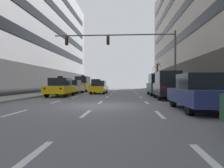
# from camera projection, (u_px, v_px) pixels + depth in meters

# --- Properties ---
(ground_plane) EXTENTS (120.00, 120.00, 0.00)m
(ground_plane) POSITION_uv_depth(u_px,v_px,m) (96.00, 106.00, 11.34)
(ground_plane) COLOR slate
(lane_stripe_l1_s3) EXTENTS (0.16, 2.00, 0.01)m
(lane_stripe_l1_s3) POSITION_uv_depth(u_px,v_px,m) (16.00, 113.00, 8.55)
(lane_stripe_l1_s3) COLOR silver
(lane_stripe_l1_s3) RESTS_ON ground
(lane_stripe_l1_s4) EXTENTS (0.16, 2.00, 0.01)m
(lane_stripe_l1_s4) POSITION_uv_depth(u_px,v_px,m) (56.00, 102.00, 13.53)
(lane_stripe_l1_s4) COLOR silver
(lane_stripe_l1_s4) RESTS_ON ground
(lane_stripe_l1_s5) EXTENTS (0.16, 2.00, 0.01)m
(lane_stripe_l1_s5) POSITION_uv_depth(u_px,v_px,m) (75.00, 97.00, 18.52)
(lane_stripe_l1_s5) COLOR silver
(lane_stripe_l1_s5) RESTS_ON ground
(lane_stripe_l1_s6) EXTENTS (0.16, 2.00, 0.01)m
(lane_stripe_l1_s6) POSITION_uv_depth(u_px,v_px,m) (85.00, 94.00, 23.51)
(lane_stripe_l1_s6) COLOR silver
(lane_stripe_l1_s6) RESTS_ON ground
(lane_stripe_l1_s7) EXTENTS (0.16, 2.00, 0.01)m
(lane_stripe_l1_s7) POSITION_uv_depth(u_px,v_px,m) (92.00, 92.00, 28.50)
(lane_stripe_l1_s7) COLOR silver
(lane_stripe_l1_s7) RESTS_ON ground
(lane_stripe_l1_s8) EXTENTS (0.16, 2.00, 0.01)m
(lane_stripe_l1_s8) POSITION_uv_depth(u_px,v_px,m) (97.00, 91.00, 33.49)
(lane_stripe_l1_s8) COLOR silver
(lane_stripe_l1_s8) RESTS_ON ground
(lane_stripe_l1_s9) EXTENTS (0.16, 2.00, 0.01)m
(lane_stripe_l1_s9) POSITION_uv_depth(u_px,v_px,m) (101.00, 90.00, 38.48)
(lane_stripe_l1_s9) COLOR silver
(lane_stripe_l1_s9) RESTS_ON ground
(lane_stripe_l1_s10) EXTENTS (0.16, 2.00, 0.01)m
(lane_stripe_l1_s10) POSITION_uv_depth(u_px,v_px,m) (104.00, 89.00, 43.47)
(lane_stripe_l1_s10) COLOR silver
(lane_stripe_l1_s10) RESTS_ON ground
(lane_stripe_l2_s2) EXTENTS (0.16, 2.00, 0.01)m
(lane_stripe_l2_s2) POSITION_uv_depth(u_px,v_px,m) (28.00, 159.00, 3.36)
(lane_stripe_l2_s2) COLOR silver
(lane_stripe_l2_s2) RESTS_ON ground
(lane_stripe_l2_s3) EXTENTS (0.16, 2.00, 0.01)m
(lane_stripe_l2_s3) POSITION_uv_depth(u_px,v_px,m) (86.00, 114.00, 8.35)
(lane_stripe_l2_s3) COLOR silver
(lane_stripe_l2_s3) RESTS_ON ground
(lane_stripe_l2_s4) EXTENTS (0.16, 2.00, 0.01)m
(lane_stripe_l2_s4) POSITION_uv_depth(u_px,v_px,m) (101.00, 102.00, 13.34)
(lane_stripe_l2_s4) COLOR silver
(lane_stripe_l2_s4) RESTS_ON ground
(lane_stripe_l2_s5) EXTENTS (0.16, 2.00, 0.01)m
(lane_stripe_l2_s5) POSITION_uv_depth(u_px,v_px,m) (107.00, 97.00, 18.33)
(lane_stripe_l2_s5) COLOR silver
(lane_stripe_l2_s5) RESTS_ON ground
(lane_stripe_l2_s6) EXTENTS (0.16, 2.00, 0.01)m
(lane_stripe_l2_s6) POSITION_uv_depth(u_px,v_px,m) (111.00, 94.00, 23.32)
(lane_stripe_l2_s6) COLOR silver
(lane_stripe_l2_s6) RESTS_ON ground
(lane_stripe_l2_s7) EXTENTS (0.16, 2.00, 0.01)m
(lane_stripe_l2_s7) POSITION_uv_depth(u_px,v_px,m) (114.00, 92.00, 28.31)
(lane_stripe_l2_s7) COLOR silver
(lane_stripe_l2_s7) RESTS_ON ground
(lane_stripe_l2_s8) EXTENTS (0.16, 2.00, 0.01)m
(lane_stripe_l2_s8) POSITION_uv_depth(u_px,v_px,m) (115.00, 91.00, 33.30)
(lane_stripe_l2_s8) COLOR silver
(lane_stripe_l2_s8) RESTS_ON ground
(lane_stripe_l2_s9) EXTENTS (0.16, 2.00, 0.01)m
(lane_stripe_l2_s9) POSITION_uv_depth(u_px,v_px,m) (117.00, 90.00, 38.29)
(lane_stripe_l2_s9) COLOR silver
(lane_stripe_l2_s9) RESTS_ON ground
(lane_stripe_l2_s10) EXTENTS (0.16, 2.00, 0.01)m
(lane_stripe_l2_s10) POSITION_uv_depth(u_px,v_px,m) (118.00, 89.00, 43.27)
(lane_stripe_l2_s10) COLOR silver
(lane_stripe_l2_s10) RESTS_ON ground
(lane_stripe_l3_s2) EXTENTS (0.16, 2.00, 0.01)m
(lane_stripe_l3_s2) POSITION_uv_depth(u_px,v_px,m) (214.00, 164.00, 3.16)
(lane_stripe_l3_s2) COLOR silver
(lane_stripe_l3_s2) RESTS_ON ground
(lane_stripe_l3_s3) EXTENTS (0.16, 2.00, 0.01)m
(lane_stripe_l3_s3) POSITION_uv_depth(u_px,v_px,m) (160.00, 114.00, 8.15)
(lane_stripe_l3_s3) COLOR silver
(lane_stripe_l3_s3) RESTS_ON ground
(lane_stripe_l3_s4) EXTENTS (0.16, 2.00, 0.01)m
(lane_stripe_l3_s4) POSITION_uv_depth(u_px,v_px,m) (147.00, 102.00, 13.14)
(lane_stripe_l3_s4) COLOR silver
(lane_stripe_l3_s4) RESTS_ON ground
(lane_stripe_l3_s5) EXTENTS (0.16, 2.00, 0.01)m
(lane_stripe_l3_s5) POSITION_uv_depth(u_px,v_px,m) (141.00, 97.00, 18.13)
(lane_stripe_l3_s5) COLOR silver
(lane_stripe_l3_s5) RESTS_ON ground
(lane_stripe_l3_s6) EXTENTS (0.16, 2.00, 0.01)m
(lane_stripe_l3_s6) POSITION_uv_depth(u_px,v_px,m) (137.00, 94.00, 23.12)
(lane_stripe_l3_s6) COLOR silver
(lane_stripe_l3_s6) RESTS_ON ground
(lane_stripe_l3_s7) EXTENTS (0.16, 2.00, 0.01)m
(lane_stripe_l3_s7) POSITION_uv_depth(u_px,v_px,m) (135.00, 92.00, 28.11)
(lane_stripe_l3_s7) COLOR silver
(lane_stripe_l3_s7) RESTS_ON ground
(lane_stripe_l3_s8) EXTENTS (0.16, 2.00, 0.01)m
(lane_stripe_l3_s8) POSITION_uv_depth(u_px,v_px,m) (134.00, 91.00, 33.10)
(lane_stripe_l3_s8) COLOR silver
(lane_stripe_l3_s8) RESTS_ON ground
(lane_stripe_l3_s9) EXTENTS (0.16, 2.00, 0.01)m
(lane_stripe_l3_s9) POSITION_uv_depth(u_px,v_px,m) (133.00, 90.00, 38.09)
(lane_stripe_l3_s9) COLOR silver
(lane_stripe_l3_s9) RESTS_ON ground
(lane_stripe_l3_s10) EXTENTS (0.16, 2.00, 0.01)m
(lane_stripe_l3_s10) POSITION_uv_depth(u_px,v_px,m) (132.00, 89.00, 43.08)
(lane_stripe_l3_s10) COLOR silver
(lane_stripe_l3_s10) RESTS_ON ground
(taxi_driving_0) EXTENTS (1.82, 4.18, 1.72)m
(taxi_driving_0) POSITION_uv_depth(u_px,v_px,m) (99.00, 87.00, 24.12)
(taxi_driving_0) COLOR black
(taxi_driving_0) RESTS_ON ground
(taxi_driving_1) EXTENTS (2.09, 4.68, 2.42)m
(taxi_driving_1) POSITION_uv_depth(u_px,v_px,m) (83.00, 84.00, 29.94)
(taxi_driving_1) COLOR black
(taxi_driving_1) RESTS_ON ground
(car_driving_2) EXTENTS (1.97, 4.32, 2.05)m
(car_driving_2) POSITION_uv_depth(u_px,v_px,m) (95.00, 84.00, 41.40)
(car_driving_2) COLOR black
(car_driving_2) RESTS_ON ground
(taxi_driving_3) EXTENTS (2.00, 4.67, 1.93)m
(taxi_driving_3) POSITION_uv_depth(u_px,v_px,m) (61.00, 87.00, 19.09)
(taxi_driving_3) COLOR black
(taxi_driving_3) RESTS_ON ground
(car_driving_4) EXTENTS (1.97, 4.41, 1.63)m
(car_driving_4) POSITION_uv_depth(u_px,v_px,m) (73.00, 87.00, 24.36)
(car_driving_4) COLOR black
(car_driving_4) RESTS_ON ground
(car_parked_1) EXTENTS (1.91, 4.54, 1.70)m
(car_parked_1) POSITION_uv_depth(u_px,v_px,m) (199.00, 93.00, 9.19)
(car_parked_1) COLOR black
(car_parked_1) RESTS_ON ground
(car_parked_2) EXTENTS (1.97, 4.54, 2.18)m
(car_parked_2) POSITION_uv_depth(u_px,v_px,m) (168.00, 85.00, 15.92)
(car_parked_2) COLOR black
(car_parked_2) RESTS_ON ground
(car_parked_3) EXTENTS (1.94, 4.57, 2.21)m
(car_parked_3) POSITION_uv_depth(u_px,v_px,m) (158.00, 85.00, 20.60)
(car_parked_3) COLOR black
(car_parked_3) RESTS_ON ground
(traffic_signal_0) EXTENTS (11.88, 0.35, 6.17)m
(traffic_signal_0) POSITION_uv_depth(u_px,v_px,m) (130.00, 47.00, 19.62)
(traffic_signal_0) COLOR #4C4C51
(traffic_signal_0) RESTS_ON sidewalk_right
(street_tree_0) EXTENTS (1.51, 1.51, 4.94)m
(street_tree_0) POSITION_uv_depth(u_px,v_px,m) (157.00, 76.00, 34.98)
(street_tree_0) COLOR #4C3823
(street_tree_0) RESTS_ON sidewalk_right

